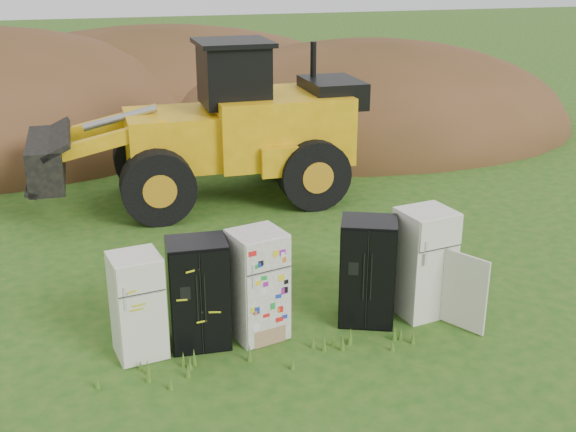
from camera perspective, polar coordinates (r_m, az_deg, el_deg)
name	(u,v)px	position (r m, az deg, el deg)	size (l,w,h in m)	color
ground	(288,331)	(11.99, 0.03, -9.05)	(120.00, 120.00, 0.00)	#204F15
fridge_leftmost	(138,305)	(11.21, -11.80, -6.93)	(0.73, 0.70, 1.65)	silver
fridge_black_side	(198,293)	(11.32, -7.10, -6.07)	(0.91, 0.72, 1.75)	black
fridge_sticker	(258,285)	(11.47, -2.41, -5.44)	(0.80, 0.74, 1.79)	white
fridge_black_right	(367,271)	(11.99, 6.30, -4.35)	(0.90, 0.75, 1.80)	black
fridge_open_door	(424,262)	(12.37, 10.68, -3.63)	(0.85, 0.78, 1.87)	silver
wheel_loader	(195,124)	(17.58, -7.37, 7.21)	(8.03, 3.26, 3.88)	#F2B010
dirt_mound_right	(364,129)	(25.38, 5.99, 6.82)	(14.85, 10.89, 6.14)	#412E15
dirt_mound_back	(160,114)	(28.15, -10.06, 7.96)	(17.61, 11.74, 6.57)	#412E15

